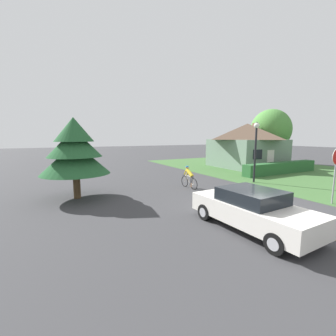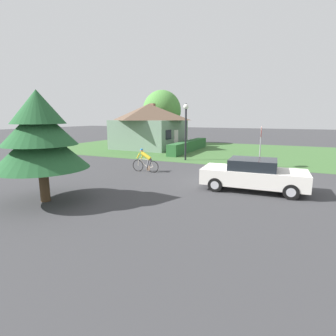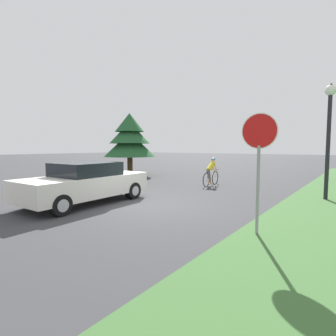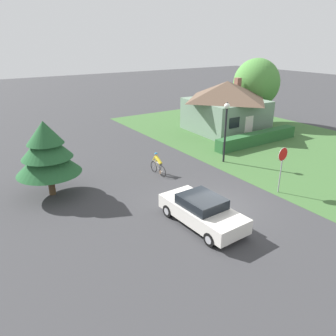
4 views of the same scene
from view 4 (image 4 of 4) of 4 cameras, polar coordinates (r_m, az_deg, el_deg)
ground_plane at (r=17.55m, az=8.37°, el=-6.74°), size 140.00×140.00×0.00m
grass_verge_right at (r=28.29m, az=21.04°, el=3.15°), size 16.00×36.00×0.01m
cottage_house at (r=31.77m, az=10.07°, el=10.67°), size 6.90×7.04×4.78m
hedge_row at (r=28.49m, az=15.28°, el=5.02°), size 8.58×0.90×1.01m
sedan_left_lane at (r=15.62m, az=5.93°, el=-7.45°), size 2.11×4.57×1.43m
cyclist at (r=21.20m, az=-1.72°, el=0.65°), size 0.44×1.75×1.43m
stop_sign at (r=19.28m, az=19.26°, el=1.23°), size 0.79×0.07×2.71m
street_lamp at (r=23.08m, az=10.06°, el=7.90°), size 0.39×0.39×4.31m
conifer_tall_near at (r=18.95m, az=-20.36°, el=2.73°), size 3.52×3.52×4.26m
deciduous_tree_right at (r=35.37m, az=15.13°, el=14.08°), size 4.63×4.63×6.51m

